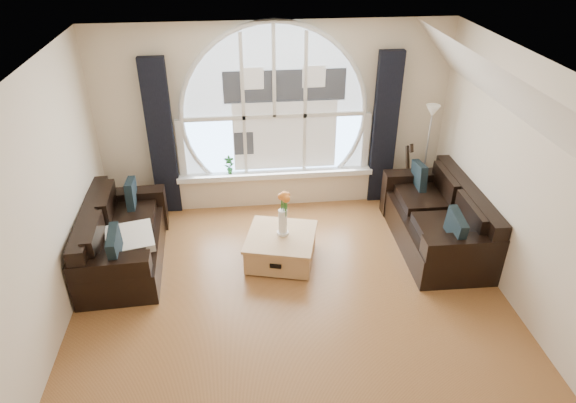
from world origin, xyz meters
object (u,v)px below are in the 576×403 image
object	(u,v)px
coffee_chest	(281,246)
guitar	(405,174)
sofa_right	(436,218)
floor_lamp	(426,158)
potted_plant	(229,165)
vase_flowers	(283,207)
sofa_left	(123,236)

from	to	relation	value
coffee_chest	guitar	distance (m)	2.32
sofa_right	coffee_chest	world-z (taller)	sofa_right
floor_lamp	sofa_right	bearing A→B (deg)	-98.44
floor_lamp	coffee_chest	bearing A→B (deg)	-152.77
guitar	floor_lamp	bearing A→B (deg)	-32.30
potted_plant	guitar	bearing A→B (deg)	-5.70
sofa_right	guitar	bearing A→B (deg)	97.09
vase_flowers	potted_plant	xyz separation A→B (m)	(-0.65, 1.40, -0.07)
floor_lamp	vase_flowers	bearing A→B (deg)	-153.26
floor_lamp	potted_plant	size ratio (longest dim) A/B	5.73
coffee_chest	guitar	size ratio (longest dim) A/B	0.80
sofa_left	sofa_right	size ratio (longest dim) A/B	0.93
vase_flowers	potted_plant	size ratio (longest dim) A/B	2.51
sofa_left	potted_plant	size ratio (longest dim) A/B	6.44
sofa_right	floor_lamp	size ratio (longest dim) A/B	1.20
sofa_right	vase_flowers	xyz separation A→B (m)	(-2.05, -0.10, 0.36)
sofa_right	guitar	xyz separation A→B (m)	(-0.11, 1.04, 0.13)
sofa_right	potted_plant	size ratio (longest dim) A/B	6.89
sofa_right	floor_lamp	world-z (taller)	floor_lamp
vase_flowers	sofa_right	bearing A→B (deg)	2.91
sofa_right	vase_flowers	size ratio (longest dim) A/B	2.75
coffee_chest	floor_lamp	size ratio (longest dim) A/B	0.53
sofa_right	coffee_chest	distance (m)	2.09
vase_flowers	floor_lamp	world-z (taller)	floor_lamp
floor_lamp	sofa_left	bearing A→B (deg)	-166.91
coffee_chest	potted_plant	xyz separation A→B (m)	(-0.62, 1.44, 0.48)
sofa_left	coffee_chest	size ratio (longest dim) A/B	2.12
coffee_chest	potted_plant	bearing A→B (deg)	128.02
sofa_right	vase_flowers	world-z (taller)	vase_flowers
potted_plant	sofa_right	bearing A→B (deg)	-25.68
sofa_left	floor_lamp	size ratio (longest dim) A/B	1.12
coffee_chest	guitar	bearing A→B (deg)	45.70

